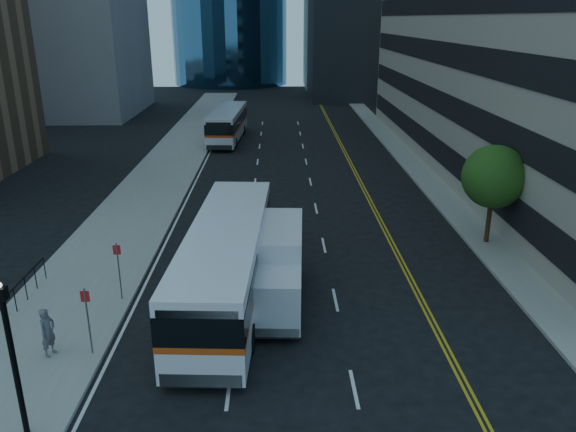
# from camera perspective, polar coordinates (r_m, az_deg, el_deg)

# --- Properties ---
(ground) EXTENTS (160.00, 160.00, 0.00)m
(ground) POSITION_cam_1_polar(r_m,az_deg,el_deg) (22.11, 4.04, -10.93)
(ground) COLOR black
(ground) RESTS_ON ground
(sidewalk_west) EXTENTS (5.00, 90.00, 0.15)m
(sidewalk_west) POSITION_cam_1_polar(r_m,az_deg,el_deg) (46.17, -11.90, 5.14)
(sidewalk_west) COLOR gray
(sidewalk_west) RESTS_ON ground
(sidewalk_east) EXTENTS (2.00, 90.00, 0.15)m
(sidewalk_east) POSITION_cam_1_polar(r_m,az_deg,el_deg) (46.66, 12.44, 5.25)
(sidewalk_east) COLOR gray
(sidewalk_east) RESTS_ON ground
(street_tree) EXTENTS (3.20, 3.20, 5.10)m
(street_tree) POSITION_cam_1_polar(r_m,az_deg,el_deg) (30.07, 20.21, 3.75)
(street_tree) COLOR #332114
(street_tree) RESTS_ON sidewalk_east
(lamp_post) EXTENTS (0.28, 0.28, 4.56)m
(lamp_post) POSITION_cam_1_polar(r_m,az_deg,el_deg) (17.03, -26.21, -12.50)
(lamp_post) COLOR black
(lamp_post) RESTS_ON sidewalk_west
(bus_front) EXTENTS (3.44, 12.97, 3.31)m
(bus_front) POSITION_cam_1_polar(r_m,az_deg,el_deg) (23.15, -6.25, -4.51)
(bus_front) COLOR white
(bus_front) RESTS_ON ground
(bus_rear) EXTENTS (3.15, 11.59, 2.96)m
(bus_rear) POSITION_cam_1_polar(r_m,az_deg,el_deg) (54.86, -6.14, 9.33)
(bus_rear) COLOR silver
(bus_rear) RESTS_ON ground
(box_truck) EXTENTS (2.52, 6.55, 3.09)m
(box_truck) POSITION_cam_1_polar(r_m,az_deg,el_deg) (22.93, -1.40, -5.12)
(box_truck) COLOR silver
(box_truck) RESTS_ON ground
(pedestrian) EXTENTS (0.61, 0.75, 1.78)m
(pedestrian) POSITION_cam_1_polar(r_m,az_deg,el_deg) (21.22, -23.21, -10.80)
(pedestrian) COLOR #56575E
(pedestrian) RESTS_ON sidewalk_west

